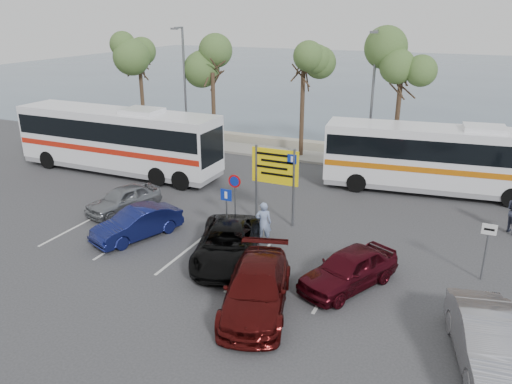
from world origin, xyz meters
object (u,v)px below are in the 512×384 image
at_px(car_silver_a, 124,199).
at_px(direction_sign, 275,172).
at_px(street_lamp_left, 184,81).
at_px(car_blue, 137,223).
at_px(car_red, 349,269).
at_px(car_maroon, 257,289).
at_px(pedestrian_near, 263,223).
at_px(street_lamp_right, 372,93).
at_px(suv_black, 227,244).
at_px(car_silver_b, 489,342).
at_px(coach_bus_left, 118,142).
at_px(coach_bus_right, 442,161).

bearing_deg(car_silver_a, direction_sign, 31.23).
bearing_deg(street_lamp_left, direction_sign, -43.17).
relative_size(car_blue, car_red, 0.97).
bearing_deg(car_blue, street_lamp_left, 134.69).
bearing_deg(car_maroon, pedestrian_near, 94.41).
bearing_deg(car_maroon, car_silver_a, 135.36).
bearing_deg(car_silver_a, car_red, 6.08).
bearing_deg(street_lamp_right, car_silver_a, -127.32).
relative_size(car_silver_a, suv_black, 0.75).
relative_size(direction_sign, car_silver_b, 0.80).
xyz_separation_m(car_blue, suv_black, (4.46, -0.27, 0.04)).
xyz_separation_m(car_silver_a, car_maroon, (9.26, -5.00, 0.08)).
xyz_separation_m(coach_bus_left, car_blue, (6.60, -7.16, -1.20)).
bearing_deg(car_maroon, street_lamp_right, 74.05).
bearing_deg(direction_sign, car_silver_b, -36.67).
bearing_deg(coach_bus_left, pedestrian_near, -24.99).
bearing_deg(car_silver_a, suv_black, -1.56).
height_order(direction_sign, car_blue, direction_sign).
xyz_separation_m(direction_sign, coach_bus_left, (-11.37, 3.30, -0.58)).
height_order(direction_sign, car_maroon, direction_sign).
height_order(direction_sign, pedestrian_near, direction_sign).
xyz_separation_m(car_silver_b, pedestrian_near, (-8.61, 4.52, 0.17)).
xyz_separation_m(car_silver_a, car_silver_b, (16.16, -5.00, 0.11)).
distance_m(car_silver_a, car_blue, 3.23).
bearing_deg(car_blue, coach_bus_left, 153.64).
xyz_separation_m(street_lamp_right, car_red, (2.50, -14.46, -3.91)).
distance_m(direction_sign, car_red, 6.35).
height_order(car_red, suv_black, car_red).
bearing_deg(direction_sign, car_blue, -141.05).
relative_size(street_lamp_right, car_maroon, 1.63).
height_order(coach_bus_left, car_silver_b, coach_bus_left).
xyz_separation_m(coach_bus_left, coach_bus_right, (17.87, 4.00, -0.10)).
height_order(car_blue, car_silver_b, car_silver_b).
height_order(street_lamp_left, coach_bus_left, street_lamp_left).
bearing_deg(car_blue, coach_bus_right, 65.67).
xyz_separation_m(car_red, pedestrian_near, (-4.11, 1.96, 0.23)).
relative_size(coach_bus_left, car_silver_a, 3.42).
distance_m(direction_sign, pedestrian_near, 2.68).
bearing_deg(pedestrian_near, car_maroon, 86.60).
xyz_separation_m(street_lamp_left, suv_black, (10.70, -14.44, -3.91)).
relative_size(coach_bus_left, pedestrian_near, 6.95).
distance_m(car_silver_a, pedestrian_near, 7.57).
distance_m(car_maroon, suv_black, 3.52).
distance_m(car_red, suv_black, 4.80).
bearing_deg(car_silver_b, car_maroon, 166.48).
height_order(street_lamp_right, car_red, street_lamp_right).
bearing_deg(suv_black, direction_sign, 66.82).
relative_size(direction_sign, car_red, 0.89).
xyz_separation_m(street_lamp_left, car_blue, (6.24, -14.18, -3.95)).
relative_size(street_lamp_left, direction_sign, 2.23).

